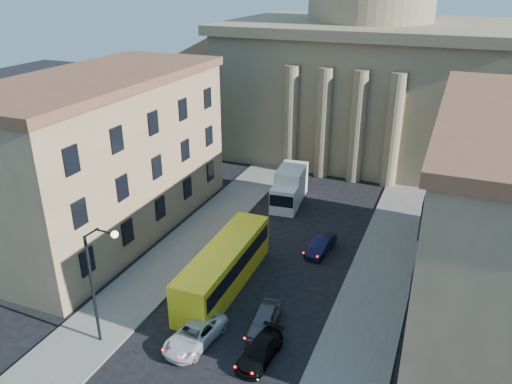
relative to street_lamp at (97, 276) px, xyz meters
The scene contains 11 objects.
sidewalk_left 11.38m from the street_lamp, 98.71° to the left, with size 5.00×60.00×0.15m, color #605D58.
sidewalk_right 19.14m from the street_lamp, 32.88° to the left, with size 5.00×60.00×0.15m, color #605D58.
church 48.43m from the street_lamp, 81.65° to the left, with size 68.02×28.76×36.60m.
building_left 17.36m from the street_lamp, 125.62° to the left, with size 11.60×26.60×14.70m.
street_lamp is the anchor object (origin of this frame).
car_left_mid 7.44m from the street_lamp, 22.86° to the left, with size 2.36×5.11×1.42m, color silver.
car_right_mid 11.29m from the street_lamp, 14.27° to the left, with size 1.77×4.35×1.26m, color black.
car_right_far 11.55m from the street_lamp, 30.71° to the left, with size 1.71×4.25×1.45m, color #54555A.
car_right_distant 20.20m from the street_lamp, 59.65° to the left, with size 1.47×4.22×1.39m, color black.
city_bus 10.61m from the street_lamp, 64.31° to the left, with size 3.07×12.37×3.47m.
box_truck 26.25m from the street_lamp, 81.18° to the left, with size 3.25×6.94×3.69m.
Camera 1 is at (12.22, -12.64, 22.56)m, focal length 35.00 mm.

